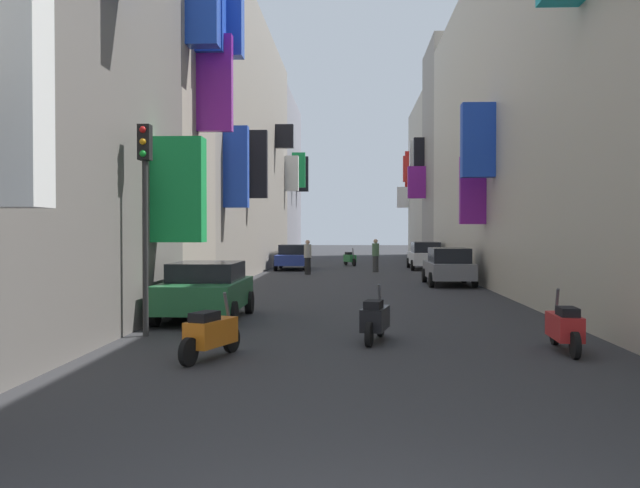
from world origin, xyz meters
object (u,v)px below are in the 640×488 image
(parked_car_grey, at_px, (449,266))
(pedestrian_near_left, at_px, (376,255))
(scooter_orange, at_px, (211,333))
(scooter_red, at_px, (565,327))
(parked_car_white, at_px, (425,255))
(pedestrian_crossing, at_px, (308,257))
(scooter_green, at_px, (350,258))
(parked_car_blue, at_px, (293,256))
(scooter_black, at_px, (375,319))
(traffic_light_far_corner, at_px, (145,193))
(parked_car_green, at_px, (206,289))

(parked_car_grey, distance_m, pedestrian_near_left, 9.25)
(scooter_orange, bearing_deg, scooter_red, 9.24)
(parked_car_white, distance_m, pedestrian_crossing, 8.13)
(scooter_green, relative_size, pedestrian_near_left, 1.07)
(pedestrian_crossing, relative_size, pedestrian_near_left, 0.99)
(parked_car_blue, distance_m, scooter_green, 5.39)
(parked_car_grey, bearing_deg, scooter_black, -103.52)
(parked_car_white, bearing_deg, pedestrian_near_left, -138.19)
(scooter_orange, height_order, scooter_red, same)
(scooter_green, distance_m, traffic_light_far_corner, 29.80)
(parked_car_grey, relative_size, parked_car_white, 0.93)
(parked_car_grey, height_order, traffic_light_far_corner, traffic_light_far_corner)
(parked_car_white, bearing_deg, parked_car_green, -109.17)
(parked_car_white, bearing_deg, pedestrian_crossing, -142.65)
(pedestrian_crossing, xyz_separation_m, traffic_light_far_corner, (-2.10, -20.57, 2.16))
(traffic_light_far_corner, bearing_deg, parked_car_grey, 59.29)
(scooter_black, xyz_separation_m, scooter_red, (3.47, -1.01, 0.00))
(scooter_orange, height_order, traffic_light_far_corner, traffic_light_far_corner)
(parked_car_grey, height_order, pedestrian_near_left, pedestrian_near_left)
(parked_car_green, height_order, scooter_black, parked_car_green)
(pedestrian_crossing, height_order, traffic_light_far_corner, traffic_light_far_corner)
(pedestrian_crossing, bearing_deg, parked_car_white, 37.35)
(scooter_black, bearing_deg, scooter_green, 91.22)
(parked_car_blue, bearing_deg, pedestrian_crossing, -75.81)
(parked_car_blue, relative_size, traffic_light_far_corner, 0.97)
(scooter_orange, bearing_deg, parked_car_grey, 68.82)
(parked_car_green, distance_m, parked_car_grey, 13.57)
(scooter_red, bearing_deg, pedestrian_near_left, 96.30)
(parked_car_green, relative_size, pedestrian_crossing, 2.23)
(parked_car_blue, height_order, scooter_orange, parked_car_blue)
(parked_car_green, relative_size, scooter_orange, 2.14)
(parked_car_grey, height_order, scooter_black, parked_car_grey)
(parked_car_grey, xyz_separation_m, parked_car_white, (0.23, 11.47, 0.02))
(parked_car_green, height_order, scooter_orange, parked_car_green)
(scooter_orange, height_order, pedestrian_near_left, pedestrian_near_left)
(parked_car_green, bearing_deg, traffic_light_far_corner, -103.60)
(parked_car_green, xyz_separation_m, scooter_orange, (1.24, -5.35, -0.30))
(scooter_black, bearing_deg, traffic_light_far_corner, 174.55)
(parked_car_grey, height_order, scooter_red, parked_car_grey)
(parked_car_white, distance_m, scooter_red, 26.98)
(scooter_green, bearing_deg, scooter_orange, -94.11)
(scooter_green, distance_m, pedestrian_near_left, 6.68)
(scooter_red, bearing_deg, parked_car_blue, 105.48)
(scooter_orange, bearing_deg, parked_car_green, 103.02)
(pedestrian_near_left, height_order, traffic_light_far_corner, traffic_light_far_corner)
(scooter_black, relative_size, scooter_orange, 1.02)
(pedestrian_crossing, distance_m, pedestrian_near_left, 4.22)
(pedestrian_near_left, bearing_deg, pedestrian_crossing, -146.81)
(pedestrian_crossing, bearing_deg, traffic_light_far_corner, -95.84)
(parked_car_white, distance_m, scooter_green, 5.85)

